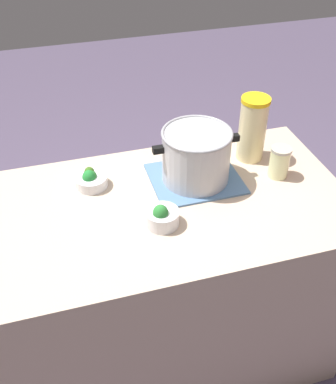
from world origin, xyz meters
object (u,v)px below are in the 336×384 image
broccoli_bowl_center (162,216)px  mason_jar (279,162)px  lemonade_pitcher (252,129)px  broccoli_bowl_front (91,180)px  cooking_pot (196,155)px

broccoli_bowl_center → mason_jar: bearing=16.3°
mason_jar → broccoli_bowl_center: bearing=-163.7°
lemonade_pitcher → broccoli_bowl_front: size_ratio=2.24×
mason_jar → broccoli_bowl_center: size_ratio=1.09×
mason_jar → broccoli_bowl_front: size_ratio=1.05×
mason_jar → broccoli_bowl_center: 0.52m
lemonade_pitcher → broccoli_bowl_front: bearing=-178.7°
cooking_pot → mason_jar: size_ratio=2.63×
cooking_pot → broccoli_bowl_front: bearing=169.7°
broccoli_bowl_center → lemonade_pitcher: bearing=33.3°
cooking_pot → mason_jar: bearing=-11.4°
cooking_pot → mason_jar: cooking_pot is taller
broccoli_bowl_front → broccoli_bowl_center: broccoli_bowl_center is taller
lemonade_pitcher → broccoli_bowl_front: lemonade_pitcher is taller
lemonade_pitcher → broccoli_bowl_center: lemonade_pitcher is taller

